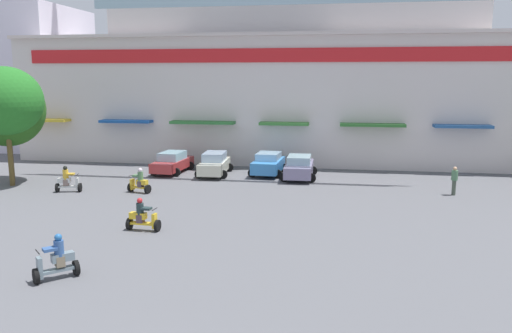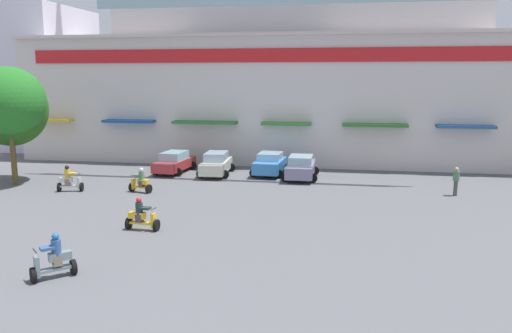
% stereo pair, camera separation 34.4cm
% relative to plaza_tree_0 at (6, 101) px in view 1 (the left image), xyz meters
% --- Properties ---
extents(ground_plane, '(128.00, 128.00, 0.00)m').
position_rel_plaza_tree_0_xyz_m(ground_plane, '(16.20, -7.89, -5.24)').
color(ground_plane, '#5A5A5F').
extents(colonial_building, '(43.48, 15.27, 20.16)m').
position_rel_plaza_tree_0_xyz_m(colonial_building, '(16.20, 14.68, 3.55)').
color(colonial_building, silver).
rests_on(colonial_building, ground).
extents(flank_building_left, '(12.66, 10.01, 13.08)m').
position_rel_plaza_tree_0_xyz_m(flank_building_left, '(-11.21, 17.13, 1.30)').
color(flank_building_left, silver).
rests_on(flank_building_left, ground).
extents(plaza_tree_0, '(4.41, 4.44, 7.34)m').
position_rel_plaza_tree_0_xyz_m(plaza_tree_0, '(0.00, 0.00, 0.00)').
color(plaza_tree_0, brown).
rests_on(plaza_tree_0, ground).
extents(plaza_tree_2, '(4.82, 4.22, 7.04)m').
position_rel_plaza_tree_0_xyz_m(plaza_tree_2, '(-0.73, 1.08, -0.57)').
color(plaza_tree_2, brown).
rests_on(plaza_tree_2, ground).
extents(parked_car_0, '(2.45, 4.38, 1.49)m').
position_rel_plaza_tree_0_xyz_m(parked_car_0, '(8.51, 5.80, -4.50)').
color(parked_car_0, '#AB3031').
rests_on(parked_car_0, ground).
extents(parked_car_1, '(2.38, 4.44, 1.58)m').
position_rel_plaza_tree_0_xyz_m(parked_car_1, '(11.66, 5.43, -4.45)').
color(parked_car_1, beige).
rests_on(parked_car_1, ground).
extents(parked_car_2, '(2.49, 3.92, 1.54)m').
position_rel_plaza_tree_0_xyz_m(parked_car_2, '(15.32, 6.13, -4.46)').
color(parked_car_2, '#3A87D0').
rests_on(parked_car_2, ground).
extents(parked_car_3, '(2.38, 4.32, 1.53)m').
position_rel_plaza_tree_0_xyz_m(parked_car_3, '(17.53, 5.19, -4.47)').
color(parked_car_3, gray).
rests_on(parked_car_3, ground).
extents(scooter_rider_1, '(1.50, 0.61, 1.47)m').
position_rel_plaza_tree_0_xyz_m(scooter_rider_1, '(11.64, -7.71, -4.64)').
color(scooter_rider_1, black).
rests_on(scooter_rider_1, ground).
extents(scooter_rider_2, '(1.39, 1.39, 1.56)m').
position_rel_plaza_tree_0_xyz_m(scooter_rider_2, '(10.90, -13.45, -4.59)').
color(scooter_rider_2, black).
rests_on(scooter_rider_2, ground).
extents(scooter_rider_3, '(1.45, 0.86, 1.48)m').
position_rel_plaza_tree_0_xyz_m(scooter_rider_3, '(8.63, -0.63, -4.64)').
color(scooter_rider_3, black).
rests_on(scooter_rider_3, ground).
extents(scooter_rider_5, '(1.52, 0.85, 1.56)m').
position_rel_plaza_tree_0_xyz_m(scooter_rider_5, '(4.40, -1.13, -4.60)').
color(scooter_rider_5, black).
rests_on(scooter_rider_5, ground).
extents(pedestrian_0, '(0.48, 0.48, 1.66)m').
position_rel_plaza_tree_0_xyz_m(pedestrian_0, '(26.68, 1.70, -4.30)').
color(pedestrian_0, '#454F42').
rests_on(pedestrian_0, ground).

